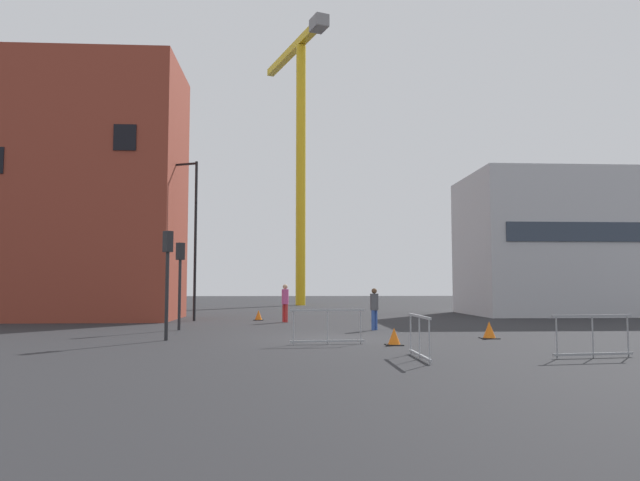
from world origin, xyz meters
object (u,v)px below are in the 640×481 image
at_px(pedestrian_walking, 285,300).
at_px(traffic_cone_striped, 489,331).
at_px(traffic_light_island, 180,271).
at_px(traffic_cone_on_verge, 259,316).
at_px(traffic_cone_orange, 394,337).
at_px(construction_crane, 300,132).
at_px(pedestrian_waiting, 374,306).
at_px(traffic_light_verge, 167,266).
at_px(streetlamp_tall, 191,227).

height_order(pedestrian_walking, traffic_cone_striped, pedestrian_walking).
distance_m(traffic_light_island, traffic_cone_on_verge, 7.53).
xyz_separation_m(traffic_cone_on_verge, traffic_cone_orange, (4.74, -13.03, 0.00)).
height_order(construction_crane, pedestrian_waiting, construction_crane).
relative_size(construction_crane, pedestrian_walking, 13.63).
bearing_deg(construction_crane, traffic_cone_striped, -80.46).
bearing_deg(traffic_cone_on_verge, pedestrian_waiting, -54.36).
height_order(traffic_light_verge, traffic_cone_orange, traffic_light_verge).
height_order(traffic_light_verge, pedestrian_walking, traffic_light_verge).
height_order(traffic_light_island, traffic_cone_on_verge, traffic_light_island).
height_order(pedestrian_waiting, traffic_cone_striped, pedestrian_waiting).
bearing_deg(traffic_light_verge, traffic_cone_striped, 0.46).
xyz_separation_m(streetlamp_tall, traffic_cone_striped, (11.88, -10.76, -4.59)).
bearing_deg(traffic_cone_striped, construction_crane, 99.54).
relative_size(pedestrian_waiting, traffic_cone_striped, 2.91).
xyz_separation_m(streetlamp_tall, traffic_light_verge, (0.99, -10.84, -2.40)).
height_order(construction_crane, streetlamp_tall, construction_crane).
bearing_deg(pedestrian_walking, traffic_cone_on_verge, 129.29).
distance_m(traffic_light_island, pedestrian_waiting, 8.06).
bearing_deg(construction_crane, traffic_light_verge, -98.54).
bearing_deg(streetlamp_tall, traffic_light_verge, -84.79).
xyz_separation_m(traffic_light_verge, traffic_cone_striped, (10.89, 0.09, -2.18)).
distance_m(pedestrian_waiting, traffic_cone_on_verge, 8.67).
bearing_deg(traffic_light_verge, pedestrian_walking, 67.53).
bearing_deg(traffic_cone_striped, pedestrian_walking, 126.91).
bearing_deg(traffic_cone_on_verge, traffic_cone_orange, -70.03).
bearing_deg(streetlamp_tall, traffic_cone_on_verge, 4.23).
height_order(construction_crane, traffic_cone_on_verge, construction_crane).
xyz_separation_m(traffic_light_island, traffic_cone_striped, (11.28, -4.40, -2.14)).
height_order(streetlamp_tall, traffic_light_island, streetlamp_tall).
relative_size(streetlamp_tall, traffic_light_island, 2.33).
xyz_separation_m(traffic_cone_orange, traffic_cone_striped, (3.65, 2.02, 0.03)).
relative_size(traffic_cone_orange, traffic_cone_striped, 0.90).
bearing_deg(traffic_cone_striped, traffic_cone_orange, -151.08).
bearing_deg(traffic_cone_orange, traffic_cone_on_verge, 109.97).
distance_m(traffic_light_island, pedestrian_walking, 6.65).
bearing_deg(traffic_light_island, traffic_cone_on_verge, 66.40).
height_order(pedestrian_walking, traffic_cone_on_verge, pedestrian_walking).
height_order(streetlamp_tall, traffic_cone_orange, streetlamp_tall).
height_order(construction_crane, pedestrian_walking, construction_crane).
bearing_deg(traffic_cone_orange, streetlamp_tall, 122.79).
height_order(pedestrian_waiting, traffic_cone_on_verge, pedestrian_waiting).
bearing_deg(construction_crane, streetlamp_tall, -104.68).
height_order(construction_crane, traffic_light_verge, construction_crane).
bearing_deg(traffic_cone_orange, traffic_cone_striped, 28.92).
height_order(traffic_light_verge, traffic_cone_on_verge, traffic_light_verge).
distance_m(streetlamp_tall, traffic_light_verge, 11.15).
relative_size(traffic_light_verge, traffic_cone_on_verge, 6.93).
xyz_separation_m(construction_crane, traffic_cone_striped, (5.75, -34.20, -15.86)).
height_order(construction_crane, traffic_cone_striped, construction_crane).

